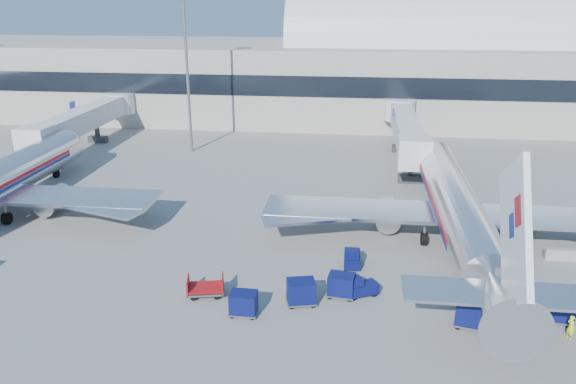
# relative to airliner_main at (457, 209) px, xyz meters

# --- Properties ---
(ground) EXTENTS (260.00, 260.00, 0.00)m
(ground) POSITION_rel_airliner_main_xyz_m (-10.00, -4.51, -2.93)
(ground) COLOR gray
(ground) RESTS_ON ground
(terminal) EXTENTS (170.00, 28.15, 21.00)m
(terminal) POSITION_rel_airliner_main_xyz_m (-23.60, 51.46, 4.60)
(terminal) COLOR #B2AA9E
(terminal) RESTS_ON ground
(airliner_main) EXTENTS (32.00, 37.26, 12.07)m
(airliner_main) POSITION_rel_airliner_main_xyz_m (0.00, 0.00, 0.00)
(airliner_main) COLOR silver
(airliner_main) RESTS_ON ground
(jetbridge_near) EXTENTS (4.40, 27.50, 6.25)m
(jetbridge_near) POSITION_rel_airliner_main_xyz_m (-2.40, 26.30, 1.00)
(jetbridge_near) COLOR silver
(jetbridge_near) RESTS_ON ground
(jetbridge_mid) EXTENTS (4.40, 27.50, 6.25)m
(jetbridge_mid) POSITION_rel_airliner_main_xyz_m (-44.40, 26.30, 1.00)
(jetbridge_mid) COLOR silver
(jetbridge_mid) RESTS_ON ground
(mast_west) EXTENTS (2.00, 1.20, 22.60)m
(mast_west) POSITION_rel_airliner_main_xyz_m (-30.00, 25.49, 11.87)
(mast_west) COLOR slate
(mast_west) RESTS_ON ground
(barrier_near) EXTENTS (3.00, 0.55, 0.90)m
(barrier_near) POSITION_rel_airliner_main_xyz_m (8.00, -2.51, -2.48)
(barrier_near) COLOR #9E9E96
(barrier_near) RESTS_ON ground
(tug_lead) EXTENTS (2.47, 1.96, 1.44)m
(tug_lead) POSITION_rel_airliner_main_xyz_m (-7.83, -9.99, -2.27)
(tug_lead) COLOR #090F48
(tug_lead) RESTS_ON ground
(tug_right) EXTENTS (2.34, 2.47, 1.48)m
(tug_right) POSITION_rel_airliner_main_xyz_m (1.04, -9.94, -2.25)
(tug_right) COLOR #090F48
(tug_right) RESTS_ON ground
(tug_left) EXTENTS (1.23, 2.42, 1.57)m
(tug_left) POSITION_rel_airliner_main_xyz_m (-8.44, -5.61, -2.21)
(tug_left) COLOR #090F48
(tug_left) RESTS_ON ground
(cart_train_a) EXTENTS (2.01, 1.64, 1.63)m
(cart_train_a) POSITION_rel_airliner_main_xyz_m (-9.09, -10.27, -2.06)
(cart_train_a) COLOR #090F48
(cart_train_a) RESTS_ON ground
(cart_train_b) EXTENTS (2.23, 1.90, 1.70)m
(cart_train_b) POSITION_rel_airliner_main_xyz_m (-11.71, -11.58, -2.02)
(cart_train_b) COLOR #090F48
(cart_train_b) RESTS_ON ground
(cart_train_c) EXTENTS (1.80, 1.39, 1.57)m
(cart_train_c) POSITION_rel_airliner_main_xyz_m (-15.24, -13.37, -2.09)
(cart_train_c) COLOR #090F48
(cart_train_c) RESTS_ON ground
(cart_solo_near) EXTENTS (2.44, 2.06, 1.88)m
(cart_solo_near) POSITION_rel_airliner_main_xyz_m (-0.89, -12.98, -1.92)
(cart_solo_near) COLOR #090F48
(cart_solo_near) RESTS_ON ground
(cart_solo_far) EXTENTS (2.29, 1.85, 1.86)m
(cart_solo_far) POSITION_rel_airliner_main_xyz_m (4.42, -11.66, -1.93)
(cart_solo_far) COLOR #090F48
(cart_solo_far) RESTS_ON ground
(cart_open_red) EXTENTS (2.77, 2.21, 0.66)m
(cart_open_red) POSITION_rel_airliner_main_xyz_m (-18.30, -11.23, -2.45)
(cart_open_red) COLOR slate
(cart_open_red) RESTS_ON ground
(ramp_worker) EXTENTS (0.54, 0.66, 1.54)m
(ramp_worker) POSITION_rel_airliner_main_xyz_m (4.69, -13.60, -2.16)
(ramp_worker) COLOR #BFD816
(ramp_worker) RESTS_ON ground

